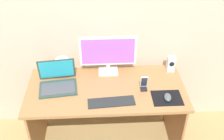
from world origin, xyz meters
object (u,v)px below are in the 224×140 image
monitor (108,53)px  speaker_right (171,64)px  keyboard_external (111,102)px  phone_in_dock (144,85)px  fishbowl (63,66)px  laptop (58,82)px  mouse (168,97)px

monitor → speaker_right: (0.59, -0.01, -0.13)m
keyboard_external → phone_in_dock: 0.33m
fishbowl → phone_in_dock: fishbowl is taller
laptop → keyboard_external: bearing=-27.5°
speaker_right → keyboard_external: size_ratio=0.39×
speaker_right → keyboard_external: speaker_right is taller
monitor → mouse: monitor is taller
speaker_right → fishbowl: 1.01m
keyboard_external → phone_in_dock: bearing=24.3°
keyboard_external → fishbowl: bearing=131.3°
fishbowl → mouse: (0.90, -0.41, -0.07)m
speaker_right → keyboard_external: bearing=-143.9°
laptop → phone_in_dock: 0.75m
laptop → monitor: bearing=23.0°
fishbowl → mouse: size_ratio=1.87×
laptop → fishbowl: laptop is taller
monitor → keyboard_external: size_ratio=1.33×
fishbowl → speaker_right: bearing=-0.1°
keyboard_external → mouse: mouse is taller
speaker_right → mouse: (-0.11, -0.41, -0.05)m
keyboard_external → mouse: bearing=-2.0°
monitor → laptop: 0.52m
monitor → laptop: bearing=-157.0°
speaker_right → laptop: bearing=-169.9°
phone_in_dock → speaker_right: bearing=42.5°
laptop → keyboard_external: (0.46, -0.24, -0.04)m
keyboard_external → mouse: 0.47m
fishbowl → keyboard_external: 0.61m
monitor → mouse: bearing=-40.9°
fishbowl → phone_in_dock: bearing=-20.6°
speaker_right → laptop: 1.06m
laptop → speaker_right: bearing=10.1°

